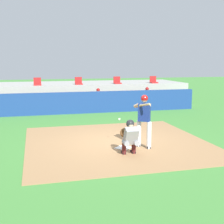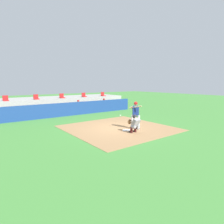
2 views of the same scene
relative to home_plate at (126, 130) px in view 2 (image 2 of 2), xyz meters
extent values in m
plane|color=#428438|center=(0.00, 0.80, -0.02)|extent=(80.00, 80.00, 0.00)
cube|color=#9E754C|center=(0.00, 0.80, -0.02)|extent=(6.40, 6.40, 0.01)
cube|color=white|center=(0.00, 0.00, 0.00)|extent=(0.62, 0.62, 0.02)
cylinder|color=silver|center=(0.58, 0.08, 0.44)|extent=(0.15, 0.15, 0.92)
cylinder|color=silver|center=(0.82, -0.26, 0.44)|extent=(0.15, 0.15, 0.92)
cube|color=navy|center=(0.70, -0.09, 1.20)|extent=(0.45, 0.41, 0.60)
sphere|color=tan|center=(0.70, -0.09, 1.63)|extent=(0.21, 0.21, 0.21)
sphere|color=maroon|center=(0.70, -0.09, 1.66)|extent=(0.24, 0.24, 0.24)
cylinder|color=tan|center=(0.49, 0.09, 1.41)|extent=(0.16, 0.27, 0.17)
cylinder|color=tan|center=(0.67, 0.02, 1.41)|extent=(0.50, 0.43, 0.18)
cylinder|color=tan|center=(0.57, -0.21, 1.45)|extent=(0.28, 0.83, 0.24)
cube|color=black|center=(0.60, 0.14, 0.02)|extent=(0.20, 0.29, 0.09)
cube|color=black|center=(0.84, -0.20, 0.02)|extent=(0.20, 0.29, 0.09)
cylinder|color=gray|center=(-0.16, -0.79, 0.40)|extent=(0.16, 0.32, 0.16)
cylinder|color=#4C1919|center=(-0.16, -0.64, 0.19)|extent=(0.14, 0.14, 0.42)
cube|color=black|center=(-0.16, -0.58, 0.02)|extent=(0.11, 0.24, 0.08)
cylinder|color=gray|center=(0.16, -0.79, 0.40)|extent=(0.16, 0.32, 0.16)
cylinder|color=#4C1919|center=(0.16, -0.64, 0.19)|extent=(0.14, 0.14, 0.42)
cube|color=black|center=(0.16, -0.58, 0.02)|extent=(0.11, 0.24, 0.08)
cube|color=gray|center=(0.00, -0.84, 0.62)|extent=(0.40, 0.44, 0.57)
cube|color=#2D2D33|center=(0.00, -0.72, 0.62)|extent=(0.38, 0.25, 0.45)
sphere|color=tan|center=(0.00, -0.76, 0.96)|extent=(0.21, 0.21, 0.21)
sphere|color=#232328|center=(0.00, -0.74, 0.98)|extent=(0.25, 0.25, 0.25)
cylinder|color=tan|center=(-0.04, -0.62, 0.62)|extent=(0.10, 0.45, 0.10)
ellipsoid|color=brown|center=(-0.08, -0.39, 0.62)|extent=(0.28, 0.12, 0.30)
sphere|color=white|center=(0.05, 0.66, 0.85)|extent=(0.07, 0.07, 0.07)
cube|color=navy|center=(0.00, 7.30, 0.58)|extent=(13.00, 0.30, 1.20)
cube|color=olive|center=(0.00, 8.30, 0.20)|extent=(11.80, 0.44, 0.45)
cylinder|color=#939399|center=(0.76, 8.05, 0.47)|extent=(0.15, 0.40, 0.15)
cylinder|color=#939399|center=(0.76, 7.85, 0.20)|extent=(0.13, 0.13, 0.45)
cube|color=maroon|center=(0.76, 7.80, 0.02)|extent=(0.11, 0.24, 0.08)
cylinder|color=#939399|center=(1.02, 8.05, 0.47)|extent=(0.15, 0.40, 0.15)
cylinder|color=#939399|center=(1.02, 7.85, 0.20)|extent=(0.13, 0.13, 0.45)
cube|color=maroon|center=(1.02, 7.80, 0.02)|extent=(0.11, 0.24, 0.08)
cube|color=gray|center=(0.89, 8.27, 0.74)|extent=(0.36, 0.22, 0.54)
sphere|color=beige|center=(0.89, 8.27, 1.13)|extent=(0.20, 0.20, 0.20)
sphere|color=maroon|center=(0.89, 8.27, 1.17)|extent=(0.22, 0.22, 0.22)
cylinder|color=beige|center=(0.69, 8.13, 0.63)|extent=(0.09, 0.41, 0.22)
cylinder|color=beige|center=(1.09, 8.13, 0.63)|extent=(0.09, 0.41, 0.22)
cylinder|color=#939399|center=(3.87, 8.05, 0.47)|extent=(0.15, 0.40, 0.15)
cylinder|color=#939399|center=(3.87, 7.85, 0.20)|extent=(0.13, 0.13, 0.45)
cube|color=maroon|center=(3.87, 7.80, 0.02)|extent=(0.11, 0.24, 0.08)
cylinder|color=#939399|center=(4.13, 8.05, 0.47)|extent=(0.15, 0.40, 0.15)
cylinder|color=#939399|center=(4.13, 7.85, 0.20)|extent=(0.13, 0.13, 0.45)
cube|color=maroon|center=(4.13, 7.80, 0.02)|extent=(0.11, 0.24, 0.08)
cube|color=gray|center=(4.00, 8.27, 0.74)|extent=(0.36, 0.22, 0.54)
sphere|color=#996B4C|center=(4.00, 8.27, 1.13)|extent=(0.20, 0.20, 0.20)
sphere|color=maroon|center=(4.00, 8.27, 1.17)|extent=(0.22, 0.22, 0.22)
cylinder|color=#996B4C|center=(3.80, 8.13, 0.63)|extent=(0.09, 0.41, 0.22)
cylinder|color=#996B4C|center=(4.20, 8.13, 0.63)|extent=(0.09, 0.41, 0.22)
cube|color=#9E9E99|center=(0.00, 11.70, 0.68)|extent=(15.00, 4.40, 1.40)
cube|color=#A51E1E|center=(-5.20, 10.10, 1.42)|extent=(0.46, 0.46, 0.08)
cube|color=#A51E1E|center=(-5.20, 10.30, 1.66)|extent=(0.46, 0.06, 0.40)
cube|color=#A51E1E|center=(-2.60, 10.10, 1.42)|extent=(0.46, 0.46, 0.08)
cube|color=#A51E1E|center=(-2.60, 10.30, 1.66)|extent=(0.46, 0.06, 0.40)
cube|color=#A51E1E|center=(0.00, 10.10, 1.42)|extent=(0.46, 0.46, 0.08)
cube|color=#A51E1E|center=(0.00, 10.30, 1.66)|extent=(0.46, 0.06, 0.40)
cube|color=#A51E1E|center=(2.60, 10.10, 1.42)|extent=(0.46, 0.46, 0.08)
cube|color=#A51E1E|center=(2.60, 10.30, 1.66)|extent=(0.46, 0.06, 0.40)
cube|color=#A51E1E|center=(5.20, 10.10, 1.42)|extent=(0.46, 0.46, 0.08)
cube|color=#A51E1E|center=(5.20, 10.30, 1.66)|extent=(0.46, 0.06, 0.40)
camera|label=1|loc=(-2.82, -9.45, 2.88)|focal=48.69mm
camera|label=2|loc=(-7.71, -8.71, 2.96)|focal=30.26mm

